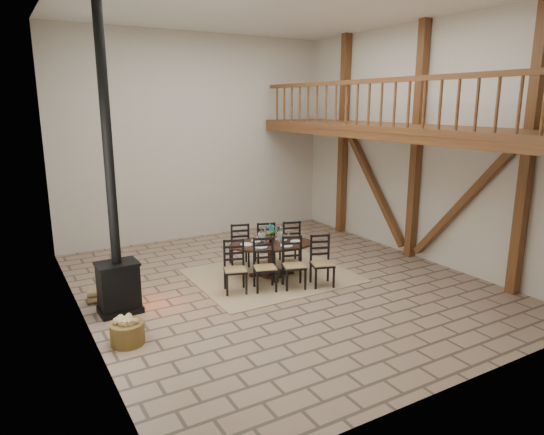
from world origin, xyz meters
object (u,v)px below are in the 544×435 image
dining_table (272,260)px  log_stack (98,296)px  log_basket (127,332)px  wood_stove (116,246)px

dining_table → log_stack: (-3.21, 0.47, -0.25)m
dining_table → log_basket: bearing=-139.1°
log_stack → log_basket: bearing=-87.7°
wood_stove → log_basket: (-0.16, -1.14, -0.95)m
dining_table → wood_stove: wood_stove is taller
wood_stove → log_stack: 1.21m
wood_stove → log_basket: bearing=-99.6°
log_basket → log_stack: size_ratio=1.31×
wood_stove → log_stack: (-0.23, 0.62, -1.01)m
wood_stove → log_basket: size_ratio=10.40×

